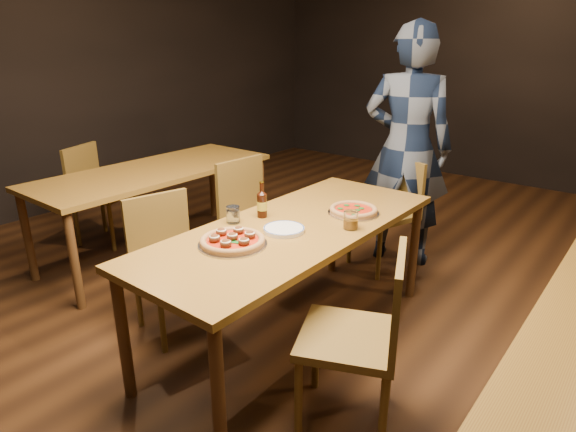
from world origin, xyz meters
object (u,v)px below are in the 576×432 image
Objects in this scene: pizza_meatball at (233,240)px; water_glass at (233,215)px; chair_end at (383,213)px; beer_bottle at (262,205)px; chair_nbr_left at (104,193)px; diner at (407,148)px; amber_glass at (351,220)px; chair_main_nw at (174,265)px; chair_main_e at (348,336)px; plate_stack at (284,229)px; table_left at (155,177)px; chair_main_sw at (260,221)px; table_main at (293,237)px; pizza_margherita at (354,210)px.

pizza_meatball is 3.66× the size of water_glass.
beer_bottle is (-0.16, -1.26, 0.37)m from chair_end.
diner reaches higher than chair_nbr_left.
amber_glass is (0.36, -1.10, 0.35)m from chair_end.
chair_main_nw is at bearing -88.74° from chair_end.
chair_main_e is 4.12× the size of plate_stack.
chair_main_nw is (1.06, -0.68, -0.23)m from table_left.
table_left is at bearing 166.67° from plate_stack.
chair_nbr_left is at bearing 170.19° from water_glass.
diner reaches higher than water_glass.
amber_glass is at bearing -103.52° from chair_main_sw.
chair_main_nw is at bearing -173.02° from chair_main_sw.
beer_bottle reaches higher than chair_end.
table_main is 0.84m from chair_main_sw.
chair_main_e is at bearing -24.57° from plate_stack.
water_glass is at bearing -149.67° from amber_glass.
water_glass is (0.38, -0.65, 0.32)m from chair_main_sw.
chair_nbr_left reaches higher than plate_stack.
beer_bottle is at bearing 158.36° from plate_stack.
pizza_meatball is 1.67× the size of beer_bottle.
chair_end is 0.95m from pizza_margherita.
chair_main_e is 9.13× the size of amber_glass.
chair_main_nw is 8.70× the size of amber_glass.
diner reaches higher than chair_main_nw.
beer_bottle is at bearing -162.15° from amber_glass.
beer_bottle is (2.06, -0.17, 0.37)m from chair_nbr_left.
table_main is 0.35m from amber_glass.
diner is at bearing 80.80° from water_glass.
chair_main_e is at bearing -59.24° from pizza_margherita.
diner is at bearing -28.21° from chair_main_sw.
diner reaches higher than pizza_margherita.
pizza_margherita is (0.80, 0.77, 0.32)m from chair_main_nw.
diner reaches higher than amber_glass.
table_left is 1.90m from chair_end.
diner is (0.20, 1.50, 0.12)m from beer_bottle.
chair_main_nw is at bearing 54.50° from diner.
plate_stack is (0.09, -1.36, 0.30)m from chair_end.
table_left is 5.58× the size of pizza_meatball.
chair_end reaches higher than plate_stack.
chair_nbr_left is (-2.29, 0.16, -0.22)m from table_main.
water_glass is at bearing -78.70° from chair_end.
beer_bottle is at bearing -34.13° from chair_main_nw.
beer_bottle is (-0.25, 0.10, 0.07)m from plate_stack.
pizza_meatball is 0.44m from beer_bottle.
plate_stack is 1.61m from diner.
table_main is 0.14m from plate_stack.
chair_main_nw is 9.15× the size of water_glass.
chair_main_nw reaches higher than plate_stack.
table_left is at bearing 17.96° from diner.
chair_main_nw is 2.03m from diner.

